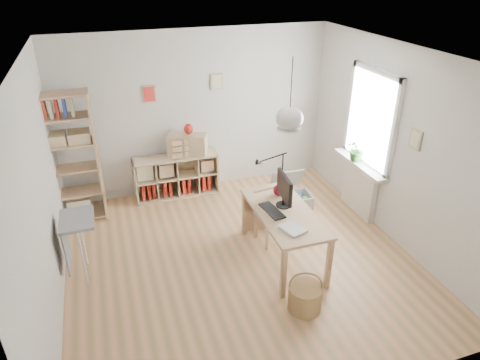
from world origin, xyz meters
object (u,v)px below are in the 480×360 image
object	(u,v)px
cube_shelf	(175,178)
tall_bookshelf	(69,154)
desk	(284,217)
drawer_chest	(187,145)
chair	(270,212)
storage_chest	(293,198)
monitor	(284,189)

from	to	relation	value
cube_shelf	tall_bookshelf	distance (m)	1.77
desk	drawer_chest	xyz separation A→B (m)	(-0.78, 2.19, 0.24)
tall_bookshelf	chair	size ratio (longest dim) A/B	2.56
desk	cube_shelf	distance (m)	2.48
cube_shelf	chair	distance (m)	2.04
desk	storage_chest	xyz separation A→B (m)	(0.68, 1.14, -0.47)
cube_shelf	monitor	world-z (taller)	monitor
storage_chest	monitor	distance (m)	1.45
chair	drawer_chest	bearing A→B (deg)	105.78
monitor	cube_shelf	bearing A→B (deg)	122.79
chair	storage_chest	distance (m)	0.99
desk	cube_shelf	world-z (taller)	desk
cube_shelf	storage_chest	distance (m)	2.03
chair	monitor	bearing A→B (deg)	-91.68
chair	storage_chest	xyz separation A→B (m)	(0.68, 0.67, -0.26)
tall_bookshelf	storage_chest	bearing A→B (deg)	-13.93
tall_bookshelf	chair	world-z (taller)	tall_bookshelf
tall_bookshelf	storage_chest	size ratio (longest dim) A/B	3.06
desk	monitor	world-z (taller)	monitor
cube_shelf	drawer_chest	size ratio (longest dim) A/B	2.23
monitor	drawer_chest	bearing A→B (deg)	117.72
cube_shelf	monitor	size ratio (longest dim) A/B	2.77
drawer_chest	chair	bearing A→B (deg)	-42.28
desk	tall_bookshelf	bearing A→B (deg)	142.99
drawer_chest	tall_bookshelf	bearing A→B (deg)	-149.18
tall_bookshelf	storage_chest	world-z (taller)	tall_bookshelf
chair	storage_chest	bearing A→B (deg)	35.64
monitor	drawer_chest	size ratio (longest dim) A/B	0.80
storage_chest	monitor	world-z (taller)	monitor
tall_bookshelf	drawer_chest	world-z (taller)	tall_bookshelf
storage_chest	cube_shelf	bearing A→B (deg)	151.43
tall_bookshelf	cube_shelf	bearing A→B (deg)	10.19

